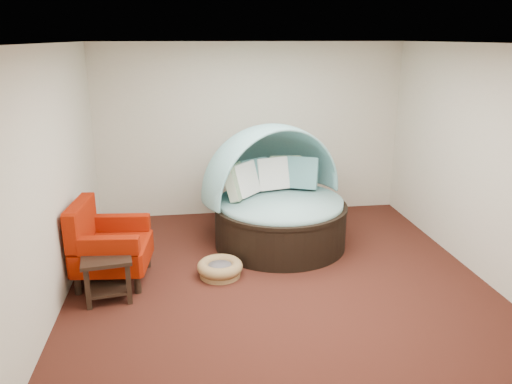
{
  "coord_description": "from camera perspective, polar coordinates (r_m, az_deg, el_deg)",
  "views": [
    {
      "loc": [
        -1.06,
        -5.52,
        2.86
      ],
      "look_at": [
        -0.18,
        0.6,
        0.94
      ],
      "focal_mm": 35.0,
      "sensor_mm": 36.0,
      "label": 1
    }
  ],
  "objects": [
    {
      "name": "floor",
      "position": [
        6.31,
        2.45,
        -9.71
      ],
      "size": [
        5.0,
        5.0,
        0.0
      ],
      "primitive_type": "plane",
      "color": "#411912",
      "rests_on": "ground"
    },
    {
      "name": "ceiling",
      "position": [
        5.62,
        2.83,
        16.64
      ],
      "size": [
        5.0,
        5.0,
        0.0
      ],
      "primitive_type": "plane",
      "rotation": [
        3.14,
        0.0,
        0.0
      ],
      "color": "white",
      "rests_on": "wall_back"
    },
    {
      "name": "wall_back",
      "position": [
        8.22,
        -0.61,
        7.05
      ],
      "size": [
        5.0,
        0.0,
        5.0
      ],
      "primitive_type": "plane",
      "rotation": [
        1.57,
        0.0,
        0.0
      ],
      "color": "beige",
      "rests_on": "floor"
    },
    {
      "name": "red_armchair",
      "position": [
        6.31,
        -16.71,
        -5.8
      ],
      "size": [
        0.94,
        0.94,
        1.01
      ],
      "rotation": [
        0.0,
        0.0,
        -0.1
      ],
      "color": "black",
      "rests_on": "floor"
    },
    {
      "name": "wall_right",
      "position": [
        6.73,
        24.08,
        3.22
      ],
      "size": [
        0.0,
        5.0,
        5.0
      ],
      "primitive_type": "plane",
      "rotation": [
        1.57,
        0.0,
        -1.57
      ],
      "color": "beige",
      "rests_on": "floor"
    },
    {
      "name": "pet_basket",
      "position": [
        6.31,
        -4.13,
        -8.68
      ],
      "size": [
        0.72,
        0.72,
        0.2
      ],
      "rotation": [
        0.0,
        0.0,
        0.32
      ],
      "color": "brown",
      "rests_on": "floor"
    },
    {
      "name": "canopy_daybed",
      "position": [
        7.06,
        2.32,
        0.27
      ],
      "size": [
        2.47,
        2.44,
        1.72
      ],
      "rotation": [
        0.0,
        0.0,
        0.39
      ],
      "color": "black",
      "rests_on": "floor"
    },
    {
      "name": "side_table",
      "position": [
        5.96,
        -16.62,
        -8.57
      ],
      "size": [
        0.62,
        0.62,
        0.52
      ],
      "rotation": [
        0.0,
        0.0,
        0.15
      ],
      "color": "black",
      "rests_on": "floor"
    },
    {
      "name": "wall_left",
      "position": [
        5.89,
        -22.04,
        1.63
      ],
      "size": [
        0.0,
        5.0,
        5.0
      ],
      "primitive_type": "plane",
      "rotation": [
        1.57,
        0.0,
        1.57
      ],
      "color": "beige",
      "rests_on": "floor"
    },
    {
      "name": "wall_front",
      "position": [
        3.52,
        10.23,
        -7.57
      ],
      "size": [
        5.0,
        0.0,
        5.0
      ],
      "primitive_type": "plane",
      "rotation": [
        -1.57,
        0.0,
        0.0
      ],
      "color": "beige",
      "rests_on": "floor"
    }
  ]
}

